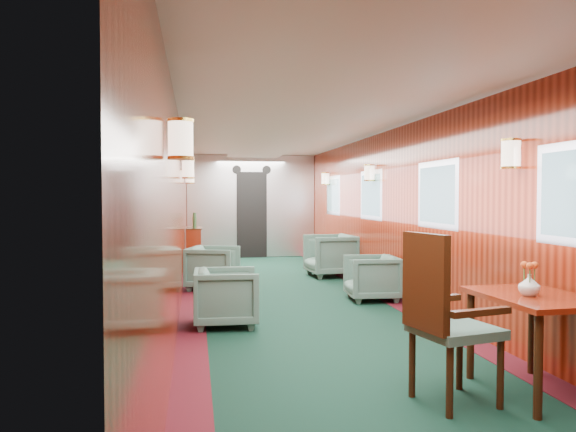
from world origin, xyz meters
The scene contains 12 objects.
room centered at (0.00, 0.00, 1.63)m, with size 12.00×12.10×2.40m.
bulkhead centered at (0.00, 5.91, 1.18)m, with size 2.98×0.17×2.39m.
windows_right centered at (1.49, 0.25, 1.45)m, with size 0.02×8.60×0.80m.
wall_sconces centered at (0.00, 0.57, 1.79)m, with size 2.97×7.97×0.25m.
dining_table centered at (1.10, -3.53, 0.61)m, with size 0.71×0.99×0.72m.
side_chair centered at (0.35, -3.62, 0.64)m, with size 0.62×0.65×1.18m.
credenza centered at (-1.34, 3.69, 0.43)m, with size 0.29×0.94×1.11m.
flower_vase centered at (1.03, -3.57, 0.80)m, with size 0.15×0.15×0.16m, color beige.
armchair_left_near centered at (-0.97, -1.03, 0.32)m, with size 0.68×0.70×0.64m, color #1B3F3A.
armchair_left_far centered at (-1.04, 1.44, 0.33)m, with size 0.71×0.74×0.67m, color #1B3F3A.
armchair_right_near centered at (1.08, 0.18, 0.31)m, with size 0.66×0.68×0.62m, color #1B3F3A.
armchair_right_far centered at (1.07, 2.51, 0.38)m, with size 0.81×0.83×0.76m, color #1B3F3A.
Camera 1 is at (-1.31, -7.20, 1.43)m, focal length 35.00 mm.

